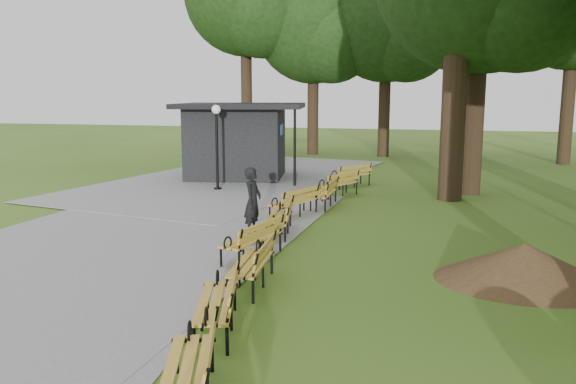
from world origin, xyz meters
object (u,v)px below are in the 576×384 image
(kiosk, at_px, (236,141))
(bench_6, at_px, (294,202))
(lamp_post, at_px, (217,129))
(bench_5, at_px, (279,218))
(bench_8, at_px, (338,184))
(bench_9, at_px, (350,175))
(bench_3, at_px, (251,264))
(bench_7, at_px, (324,193))
(person, at_px, (253,201))
(bench_4, at_px, (252,240))
(bench_2, at_px, (216,303))
(dirt_mound, at_px, (524,263))
(bench_1, at_px, (187,370))

(kiosk, bearing_deg, bench_6, -68.71)
(lamp_post, xyz_separation_m, bench_5, (3.99, -5.88, -1.79))
(bench_5, relative_size, bench_8, 1.00)
(bench_5, relative_size, bench_9, 1.00)
(bench_3, distance_m, bench_7, 7.64)
(person, distance_m, kiosk, 9.92)
(bench_3, xyz_separation_m, bench_6, (-0.74, 6.00, 0.00))
(bench_4, xyz_separation_m, bench_7, (0.34, 5.98, 0.00))
(bench_2, relative_size, bench_8, 1.00)
(bench_4, relative_size, bench_8, 1.00)
(dirt_mound, relative_size, bench_7, 1.43)
(dirt_mound, xyz_separation_m, bench_3, (-4.82, -1.58, 0.07))
(bench_2, bearing_deg, bench_5, 170.21)
(bench_8, bearing_deg, bench_6, 16.39)
(dirt_mound, relative_size, bench_6, 1.43)
(lamp_post, height_order, dirt_mound, lamp_post)
(dirt_mound, height_order, bench_5, bench_5)
(bench_2, xyz_separation_m, bench_7, (-0.33, 9.65, 0.00))
(dirt_mound, xyz_separation_m, bench_1, (-4.21, -5.65, 0.07))
(kiosk, height_order, lamp_post, kiosk)
(bench_4, distance_m, bench_8, 7.97)
(bench_3, distance_m, bench_9, 11.88)
(bench_5, xyz_separation_m, bench_9, (0.55, 8.00, 0.00))
(bench_1, bearing_deg, bench_5, 169.71)
(bench_1, bearing_deg, bench_2, 174.42)
(bench_1, bearing_deg, bench_8, 164.25)
(bench_6, bearing_deg, bench_1, 29.29)
(dirt_mound, height_order, bench_8, bench_8)
(lamp_post, distance_m, bench_1, 14.88)
(dirt_mound, height_order, bench_4, bench_4)
(bench_6, distance_m, bench_8, 3.66)
(lamp_post, relative_size, bench_3, 1.63)
(bench_9, bearing_deg, bench_1, 36.83)
(person, relative_size, lamp_post, 0.55)
(bench_2, height_order, bench_4, same)
(kiosk, relative_size, bench_9, 2.61)
(bench_2, bearing_deg, bench_6, 169.58)
(bench_3, relative_size, bench_8, 1.00)
(person, height_order, kiosk, kiosk)
(dirt_mound, distance_m, bench_8, 9.42)
(dirt_mound, distance_m, bench_7, 7.87)
(lamp_post, height_order, bench_7, lamp_post)
(bench_2, bearing_deg, bench_8, 164.58)
(bench_6, xyz_separation_m, bench_9, (0.71, 5.88, 0.00))
(bench_4, bearing_deg, bench_6, -163.47)
(bench_1, xyz_separation_m, bench_4, (-1.15, 5.72, 0.00))
(lamp_post, relative_size, bench_5, 1.63)
(bench_6, xyz_separation_m, bench_8, (0.63, 3.61, 0.00))
(bench_5, height_order, bench_8, same)
(bench_8, bearing_deg, kiosk, -98.01)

